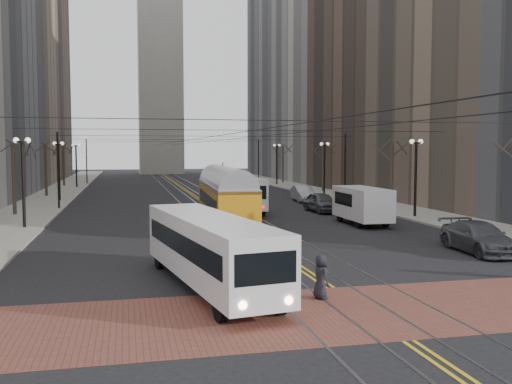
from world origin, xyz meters
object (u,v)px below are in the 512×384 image
cargo_van (362,206)px  sedan_parked (479,237)px  transit_bus (209,253)px  sedan_grey (321,202)px  clock_tower (159,1)px  rear_bus (238,194)px  streetcar (225,203)px  sedan_silver (303,194)px  pedestrian_a (321,277)px

cargo_van → sedan_parked: cargo_van is taller
transit_bus → sedan_grey: transit_bus is taller
sedan_grey → cargo_van: bearing=-92.8°
clock_tower → sedan_grey: (8.26, -78.56, -35.16)m
rear_bus → transit_bus: bearing=-104.0°
cargo_van → sedan_grey: cargo_van is taller
transit_bus → rear_bus: bearing=67.4°
streetcar → sedan_parked: 16.32m
cargo_van → clock_tower: bearing=95.7°
streetcar → sedan_silver: 19.33m
cargo_van → sedan_parked: 11.23m
sedan_parked → clock_tower: bearing=99.4°
streetcar → transit_bus: bearing=-99.2°
streetcar → cargo_van: 9.30m
streetcar → pedestrian_a: 18.96m
transit_bus → rear_bus: (6.16, 26.03, 0.11)m
sedan_parked → pedestrian_a: size_ratio=3.45×
sedan_grey → sedan_silver: 9.42m
streetcar → cargo_van: bearing=-4.9°
pedestrian_a → streetcar: bearing=-10.8°
rear_bus → cargo_van: 12.51m
rear_bus → sedan_grey: rear_bus is taller
transit_bus → streetcar: (3.46, 16.58, 0.22)m
sedan_grey → sedan_parked: 19.27m
clock_tower → cargo_van: bearing=-84.5°
transit_bus → sedan_parked: (14.10, 4.23, -0.57)m
transit_bus → sedan_grey: bearing=52.4°
clock_tower → cargo_van: (8.32, -86.63, -34.70)m
transit_bus → clock_tower: bearing=78.2°
sedan_parked → rear_bus: bearing=113.7°
transit_bus → sedan_silver: transit_bus is taller
clock_tower → transit_bus: (-4.36, -102.00, -34.64)m
clock_tower → sedan_parked: bearing=-84.3°
sedan_parked → sedan_silver: bearing=93.9°
rear_bus → sedan_parked: rear_bus is taller
pedestrian_a → clock_tower: bearing=-11.4°
pedestrian_a → rear_bus: bearing=-16.2°
rear_bus → streetcar: bearing=-106.7°
clock_tower → pedestrian_a: size_ratio=43.47×
transit_bus → sedan_parked: transit_bus is taller
streetcar → sedan_silver: (10.55, 16.18, -0.76)m
clock_tower → pedestrian_a: bearing=-90.5°
streetcar → rear_bus: (2.70, 9.46, -0.11)m
transit_bus → sedan_silver: bearing=57.5°
streetcar → sedan_grey: size_ratio=2.78×
rear_bus → sedan_parked: bearing=-70.7°
rear_bus → sedan_silver: 10.36m
sedan_parked → pedestrian_a: 12.49m
rear_bus → cargo_van: bearing=-59.3°
cargo_van → sedan_silver: bearing=85.9°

